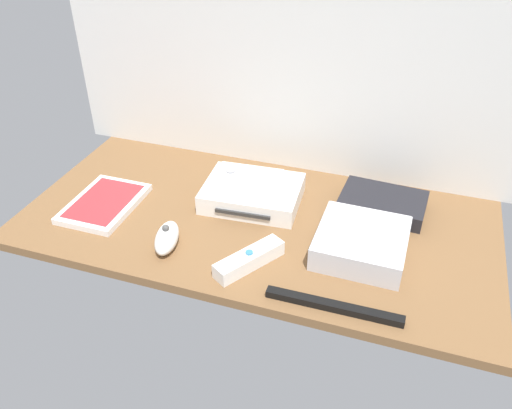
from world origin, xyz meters
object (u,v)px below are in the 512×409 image
mini_computer (361,242)px  sensor_bar (334,306)px  network_router (383,203)px  game_case (104,203)px  game_console (252,193)px  remote_classic_pad (248,178)px  remote_wand (249,259)px  remote_nunchuk (167,238)px

mini_computer → sensor_bar: bearing=-96.5°
network_router → sensor_bar: (-4.01, -32.93, -1.00)cm
game_case → network_router: size_ratio=1.02×
game_console → network_router: bearing=8.5°
remote_classic_pad → remote_wand: bearing=-74.0°
mini_computer → remote_nunchuk: size_ratio=1.61×
network_router → remote_classic_pad: (-29.27, -5.14, 3.71)cm
mini_computer → game_case: (-56.28, -1.92, -1.88)cm
game_console → game_case: game_console is taller
mini_computer → network_router: bearing=82.6°
game_console → remote_nunchuk: 23.03cm
remote_nunchuk → sensor_bar: bearing=-24.4°
remote_wand → network_router: bearing=83.0°
mini_computer → remote_nunchuk: bearing=-164.8°
mini_computer → remote_wand: 22.03cm
remote_wand → remote_classic_pad: remote_classic_pad is taller
game_console → game_case: size_ratio=1.16×
game_console → sensor_bar: bearing=-52.1°
game_console → remote_nunchuk: (-11.00, -20.23, -0.16)cm
game_case → network_router: 61.21cm
mini_computer → network_router: (2.13, 16.36, -0.94)cm
remote_nunchuk → sensor_bar: remote_nunchuk is taller
game_console → network_router: size_ratio=1.18×
game_case → remote_wand: bearing=-13.2°
remote_nunchuk → mini_computer: bearing=1.4°
game_console → remote_classic_pad: bearing=140.1°
game_case → network_router: network_router is taller
remote_nunchuk → remote_classic_pad: (9.66, 21.21, 3.37)cm
remote_wand → sensor_bar: size_ratio=0.60×
mini_computer → remote_wand: size_ratio=1.19×
network_router → remote_nunchuk: bearing=-142.4°
game_console → network_router: (27.93, 6.12, -0.50)cm
network_router → remote_wand: 34.35cm
mini_computer → game_case: mini_computer is taller
remote_nunchuk → remote_classic_pad: size_ratio=0.72×
remote_wand → remote_classic_pad: bearing=141.5°
network_router → sensor_bar: 33.19cm
remote_nunchuk → remote_classic_pad: remote_classic_pad is taller
game_console → game_case: bearing=-162.1°
mini_computer → game_case: size_ratio=0.91×
game_case → sensor_bar: game_case is taller
game_console → sensor_bar: game_console is taller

